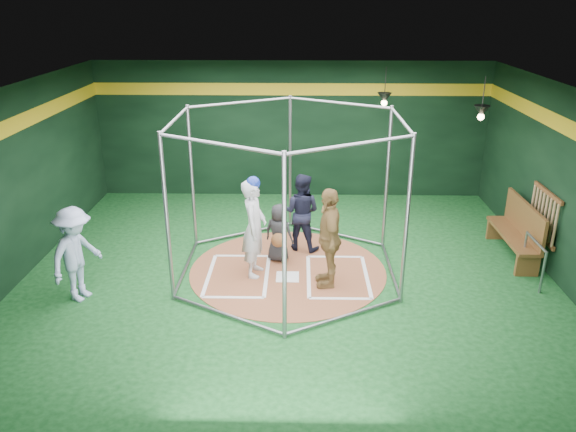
{
  "coord_description": "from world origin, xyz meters",
  "views": [
    {
      "loc": [
        0.22,
        -9.77,
        4.98
      ],
      "look_at": [
        0.0,
        0.1,
        1.1
      ],
      "focal_mm": 35.0,
      "sensor_mm": 36.0,
      "label": 1
    }
  ],
  "objects_px": {
    "batter_figure": "(254,227)",
    "dugout_bench": "(518,229)",
    "visitor_leopard": "(329,237)",
    "umpire": "(301,212)"
  },
  "relations": [
    {
      "from": "batter_figure",
      "to": "visitor_leopard",
      "type": "distance_m",
      "value": 1.42
    },
    {
      "from": "visitor_leopard",
      "to": "umpire",
      "type": "xyz_separation_m",
      "value": [
        -0.49,
        1.56,
        -0.11
      ]
    },
    {
      "from": "batter_figure",
      "to": "dugout_bench",
      "type": "height_order",
      "value": "batter_figure"
    },
    {
      "from": "batter_figure",
      "to": "dugout_bench",
      "type": "distance_m",
      "value": 5.36
    },
    {
      "from": "visitor_leopard",
      "to": "umpire",
      "type": "relative_size",
      "value": 1.14
    },
    {
      "from": "umpire",
      "to": "batter_figure",
      "type": "bearing_deg",
      "value": 72.7
    },
    {
      "from": "batter_figure",
      "to": "visitor_leopard",
      "type": "xyz_separation_m",
      "value": [
        1.37,
        -0.37,
        -0.04
      ]
    },
    {
      "from": "dugout_bench",
      "to": "batter_figure",
      "type": "bearing_deg",
      "value": -170.04
    },
    {
      "from": "visitor_leopard",
      "to": "umpire",
      "type": "bearing_deg",
      "value": -165.36
    },
    {
      "from": "visitor_leopard",
      "to": "umpire",
      "type": "distance_m",
      "value": 1.64
    }
  ]
}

